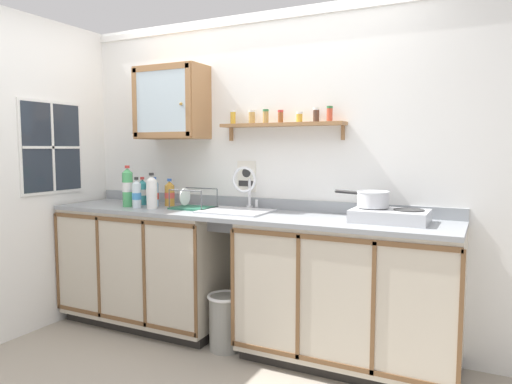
% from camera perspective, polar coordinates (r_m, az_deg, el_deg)
% --- Properties ---
extents(floor, '(6.03, 6.03, 0.00)m').
position_cam_1_polar(floor, '(3.36, -4.90, -19.50)').
color(floor, '#9E9384').
rests_on(floor, ground).
extents(back_wall, '(3.63, 0.07, 2.41)m').
position_cam_1_polar(back_wall, '(3.60, 0.08, 2.20)').
color(back_wall, white).
rests_on(back_wall, ground).
extents(side_wall_left, '(0.05, 3.39, 2.41)m').
position_cam_1_polar(side_wall_left, '(3.89, -27.29, 1.70)').
color(side_wall_left, white).
rests_on(side_wall_left, ground).
extents(lower_cabinet_run, '(1.35, 0.59, 0.93)m').
position_cam_1_polar(lower_cabinet_run, '(3.90, -13.13, -8.80)').
color(lower_cabinet_run, black).
rests_on(lower_cabinet_run, ground).
extents(lower_cabinet_run_right, '(1.39, 0.59, 0.93)m').
position_cam_1_polar(lower_cabinet_run_right, '(3.15, 11.04, -12.17)').
color(lower_cabinet_run_right, black).
rests_on(lower_cabinet_run_right, ground).
extents(countertop, '(2.99, 0.61, 0.03)m').
position_cam_1_polar(countertop, '(3.34, -2.32, -2.75)').
color(countertop, gray).
rests_on(countertop, lower_cabinet_run).
extents(backsplash, '(2.99, 0.02, 0.08)m').
position_cam_1_polar(backsplash, '(3.58, -0.17, -1.31)').
color(backsplash, gray).
rests_on(backsplash, countertop).
extents(sink, '(0.48, 0.42, 0.45)m').
position_cam_1_polar(sink, '(3.39, -2.29, -2.55)').
color(sink, silver).
rests_on(sink, countertop).
extents(hot_plate_stove, '(0.46, 0.31, 0.08)m').
position_cam_1_polar(hot_plate_stove, '(3.02, 15.91, -2.78)').
color(hot_plate_stove, silver).
rests_on(hot_plate_stove, countertop).
extents(saucepan, '(0.38, 0.22, 0.10)m').
position_cam_1_polar(saucepan, '(3.05, 13.94, -0.78)').
color(saucepan, silver).
rests_on(saucepan, hot_plate_stove).
extents(bottle_water_clear_0, '(0.07, 0.07, 0.24)m').
position_cam_1_polar(bottle_water_clear_0, '(3.70, -14.26, -0.26)').
color(bottle_water_clear_0, silver).
rests_on(bottle_water_clear_0, countertop).
extents(bottle_opaque_white_1, '(0.08, 0.08, 0.27)m').
position_cam_1_polar(bottle_opaque_white_1, '(3.62, -12.52, 0.00)').
color(bottle_opaque_white_1, white).
rests_on(bottle_opaque_white_1, countertop).
extents(bottle_detergent_teal_2, '(0.08, 0.08, 0.22)m').
position_cam_1_polar(bottle_detergent_teal_2, '(3.90, -13.59, 0.00)').
color(bottle_detergent_teal_2, teal).
rests_on(bottle_detergent_teal_2, countertop).
extents(bottle_juice_amber_3, '(0.08, 0.08, 0.22)m').
position_cam_1_polar(bottle_juice_amber_3, '(3.78, -10.43, -0.21)').
color(bottle_juice_amber_3, gold).
rests_on(bottle_juice_amber_3, countertop).
extents(bottle_water_blue_4, '(0.07, 0.07, 0.23)m').
position_cam_1_polar(bottle_water_blue_4, '(3.77, -12.18, -0.17)').
color(bottle_water_blue_4, '#8CB7E0').
rests_on(bottle_water_blue_4, countertop).
extents(bottle_soda_green_5, '(0.08, 0.08, 0.32)m').
position_cam_1_polar(bottle_soda_green_5, '(3.79, -15.29, 0.56)').
color(bottle_soda_green_5, '#4CB266').
rests_on(bottle_soda_green_5, countertop).
extents(dish_rack, '(0.31, 0.24, 0.15)m').
position_cam_1_polar(dish_rack, '(3.58, -7.71, -1.64)').
color(dish_rack, '#26664C').
rests_on(dish_rack, countertop).
extents(wall_cabinet, '(0.56, 0.31, 0.56)m').
position_cam_1_polar(wall_cabinet, '(3.81, -10.18, 10.58)').
color(wall_cabinet, '#996B42').
extents(spice_shelf, '(0.94, 0.14, 0.23)m').
position_cam_1_polar(spice_shelf, '(3.41, 3.01, 8.40)').
color(spice_shelf, '#996B42').
extents(warning_sign, '(0.16, 0.01, 0.24)m').
position_cam_1_polar(warning_sign, '(3.60, -1.14, 1.86)').
color(warning_sign, silver).
extents(window, '(0.03, 0.59, 0.73)m').
position_cam_1_polar(window, '(4.06, -23.51, 4.98)').
color(window, '#262D38').
extents(trash_bin, '(0.26, 0.26, 0.39)m').
position_cam_1_polar(trash_bin, '(3.42, -3.72, -15.33)').
color(trash_bin, gray).
rests_on(trash_bin, ground).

